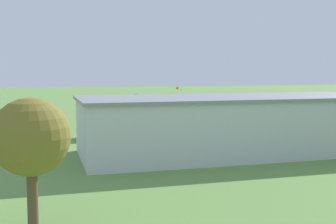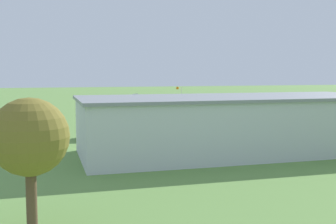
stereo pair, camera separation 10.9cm
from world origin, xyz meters
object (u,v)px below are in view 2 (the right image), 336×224
at_px(person_near_hangar_door, 210,126).
at_px(windsock, 179,90).
at_px(car_orange, 281,126).
at_px(tree_behind_hangar_left, 30,138).
at_px(biplane, 152,103).
at_px(hangar, 232,125).
at_px(person_by_parked_cars, 251,124).
at_px(person_beside_truck, 226,125).
at_px(car_yellow, 33,137).
at_px(person_watching_takeoff, 216,124).
at_px(person_crossing_taxiway, 117,129).
at_px(car_silver, 84,134).

xyz_separation_m(person_near_hangar_door, windsock, (-1.44, -21.47, 5.01)).
relative_size(car_orange, tree_behind_hangar_left, 0.56).
bearing_deg(car_orange, biplane, -49.02).
bearing_deg(hangar, person_by_parked_cars, -122.87).
bearing_deg(biplane, person_near_hangar_door, 110.07).
relative_size(biplane, person_beside_truck, 5.17).
bearing_deg(person_beside_truck, tree_behind_hangar_left, 52.14).
height_order(car_yellow, person_beside_truck, person_beside_truck).
height_order(biplane, person_watching_takeoff, biplane).
bearing_deg(biplane, car_yellow, 43.23).
distance_m(car_yellow, tree_behind_hangar_left, 34.13).
bearing_deg(hangar, tree_behind_hangar_left, 41.13).
relative_size(hangar, car_yellow, 8.78).
xyz_separation_m(person_by_parked_cars, tree_behind_hangar_left, (34.56, 38.37, 4.88)).
relative_size(hangar, tree_behind_hangar_left, 4.45).
relative_size(car_yellow, person_near_hangar_door, 2.64).
xyz_separation_m(person_beside_truck, person_near_hangar_door, (3.13, 0.28, -0.01)).
height_order(person_crossing_taxiway, tree_behind_hangar_left, tree_behind_hangar_left).
bearing_deg(windsock, person_crossing_taxiway, 51.83).
height_order(car_orange, person_crossing_taxiway, person_crossing_taxiway).
xyz_separation_m(person_watching_takeoff, tree_behind_hangar_left, (28.51, 39.42, 4.81)).
relative_size(car_silver, person_near_hangar_door, 2.95).
distance_m(car_silver, person_crossing_taxiway, 6.82).
height_order(person_beside_truck, person_watching_takeoff, person_watching_takeoff).
height_order(biplane, windsock, windsock).
xyz_separation_m(car_orange, person_watching_takeoff, (9.68, -4.48, 0.05)).
relative_size(biplane, tree_behind_hangar_left, 1.00).
height_order(hangar, car_yellow, hangar).
bearing_deg(car_yellow, hangar, 148.55).
bearing_deg(person_watching_takeoff, biplane, -64.16).
height_order(hangar, person_watching_takeoff, hangar).
xyz_separation_m(car_silver, tree_behind_hangar_left, (6.21, 34.60, 4.82)).
bearing_deg(person_by_parked_cars, person_watching_takeoff, -9.83).
distance_m(car_orange, person_watching_takeoff, 10.66).
distance_m(person_crossing_taxiway, windsock, 27.61).
relative_size(biplane, windsock, 1.24).
relative_size(person_crossing_taxiway, tree_behind_hangar_left, 0.20).
distance_m(hangar, person_watching_takeoff, 20.91).
bearing_deg(car_yellow, car_orange, -178.29).
bearing_deg(car_silver, person_crossing_taxiway, -143.55).
xyz_separation_m(car_yellow, windsock, (-29.29, -26.22, 4.97)).
xyz_separation_m(car_yellow, person_near_hangar_door, (-27.85, -4.75, -0.04)).
bearing_deg(person_near_hangar_door, car_silver, 10.69).
xyz_separation_m(person_watching_takeoff, person_by_parked_cars, (-6.06, 1.05, -0.07)).
height_order(person_watching_takeoff, person_by_parked_cars, person_watching_takeoff).
height_order(hangar, car_orange, hangar).
bearing_deg(car_silver, person_near_hangar_door, -169.31).
height_order(car_orange, person_near_hangar_door, car_orange).
xyz_separation_m(person_beside_truck, tree_behind_hangar_left, (30.17, 38.81, 4.91)).
distance_m(hangar, person_by_parked_cars, 22.53).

